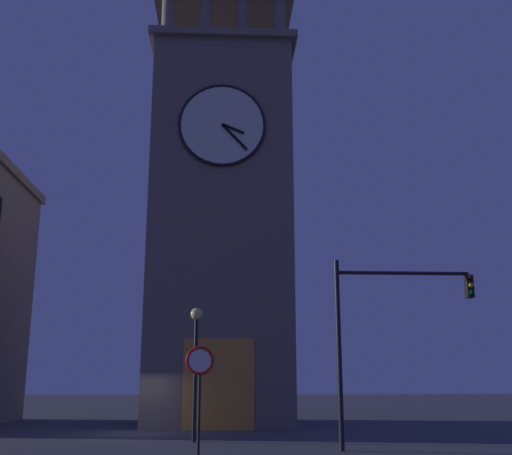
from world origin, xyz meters
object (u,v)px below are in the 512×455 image
Objects in this scene: traffic_signal_near at (384,319)px; street_lamp at (196,346)px; no_horn_sign at (200,370)px; clocktower at (221,228)px.

traffic_signal_near reaches higher than street_lamp.
traffic_signal_near is 1.98× the size of no_horn_sign.
traffic_signal_near is at bearing 151.93° from street_lamp.
clocktower is 12.24m from street_lamp.
clocktower reaches higher than street_lamp.
traffic_signal_near is at bearing -156.92° from no_horn_sign.
traffic_signal_near is 6.48m from no_horn_sign.
traffic_signal_near reaches higher than no_horn_sign.
street_lamp reaches higher than no_horn_sign.
clocktower is 15.64m from traffic_signal_near.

